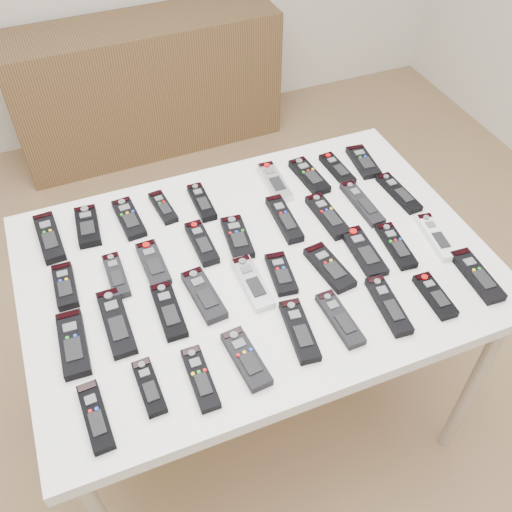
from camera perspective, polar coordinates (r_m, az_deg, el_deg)
name	(u,v)px	position (r m, az deg, el deg)	size (l,w,h in m)	color
ground	(242,410)	(2.18, -1.42, -15.16)	(4.00, 4.00, 0.00)	#957A4C
table	(256,275)	(1.60, 0.00, -1.93)	(1.25, 0.88, 0.78)	white
sideboard	(148,87)	(3.22, -10.78, 16.31)	(1.39, 0.38, 0.70)	#452E1B
remote_0	(49,238)	(1.71, -19.97, 1.75)	(0.06, 0.20, 0.02)	black
remote_1	(88,226)	(1.71, -16.48, 2.87)	(0.06, 0.16, 0.02)	black
remote_2	(129,218)	(1.70, -12.59, 3.70)	(0.06, 0.17, 0.02)	black
remote_3	(163,207)	(1.72, -9.28, 4.83)	(0.04, 0.14, 0.02)	black
remote_4	(202,202)	(1.72, -5.45, 5.38)	(0.05, 0.16, 0.02)	black
remote_5	(274,182)	(1.79, 1.85, 7.41)	(0.05, 0.18, 0.02)	#B7B7BC
remote_6	(309,176)	(1.82, 5.34, 7.96)	(0.06, 0.17, 0.02)	black
remote_7	(337,169)	(1.86, 8.11, 8.60)	(0.05, 0.16, 0.02)	black
remote_8	(363,162)	(1.91, 10.67, 9.25)	(0.06, 0.16, 0.02)	black
remote_9	(65,286)	(1.56, -18.55, -2.86)	(0.05, 0.15, 0.02)	black
remote_10	(116,275)	(1.55, -13.80, -1.90)	(0.05, 0.15, 0.02)	black
remote_11	(153,263)	(1.56, -10.25, -0.74)	(0.06, 0.16, 0.02)	black
remote_12	(202,243)	(1.59, -5.45, 1.31)	(0.05, 0.17, 0.02)	black
remote_13	(237,237)	(1.61, -1.89, 1.86)	(0.06, 0.16, 0.02)	black
remote_14	(284,219)	(1.66, 2.84, 3.74)	(0.05, 0.19, 0.02)	black
remote_15	(328,216)	(1.68, 7.17, 4.01)	(0.05, 0.19, 0.02)	black
remote_16	(362,203)	(1.74, 10.54, 5.21)	(0.05, 0.20, 0.02)	black
remote_17	(399,193)	(1.81, 14.07, 6.15)	(0.05, 0.18, 0.02)	black
remote_18	(73,344)	(1.44, -17.81, -8.35)	(0.06, 0.19, 0.02)	black
remote_19	(116,322)	(1.45, -13.80, -6.44)	(0.06, 0.21, 0.02)	black
remote_20	(169,310)	(1.45, -8.72, -5.41)	(0.05, 0.18, 0.02)	black
remote_21	(204,295)	(1.47, -5.23, -3.90)	(0.06, 0.18, 0.02)	black
remote_22	(252,283)	(1.49, -0.38, -2.68)	(0.05, 0.18, 0.02)	#B7B7BC
remote_23	(281,274)	(1.51, 2.52, -1.76)	(0.05, 0.14, 0.02)	black
remote_24	(329,267)	(1.54, 7.35, -1.14)	(0.06, 0.17, 0.02)	black
remote_25	(364,252)	(1.59, 10.71, 0.43)	(0.06, 0.19, 0.02)	black
remote_26	(396,246)	(1.63, 13.82, 1.00)	(0.05, 0.17, 0.02)	black
remote_27	(436,237)	(1.69, 17.56, 1.84)	(0.05, 0.18, 0.02)	silver
remote_28	(96,416)	(1.32, -15.74, -15.19)	(0.05, 0.17, 0.02)	black
remote_29	(149,387)	(1.33, -10.64, -12.75)	(0.04, 0.14, 0.02)	black
remote_30	(200,378)	(1.32, -5.59, -12.06)	(0.05, 0.17, 0.02)	black
remote_31	(246,359)	(1.34, -1.00, -10.22)	(0.06, 0.17, 0.02)	black
remote_32	(299,330)	(1.39, 4.36, -7.44)	(0.05, 0.18, 0.02)	black
remote_33	(340,319)	(1.43, 8.39, -6.24)	(0.05, 0.17, 0.02)	black
remote_34	(388,305)	(1.48, 13.11, -4.83)	(0.05, 0.19, 0.02)	black
remote_35	(435,296)	(1.53, 17.45, -3.81)	(0.05, 0.15, 0.02)	black
remote_36	(477,275)	(1.61, 21.23, -1.83)	(0.05, 0.18, 0.02)	black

